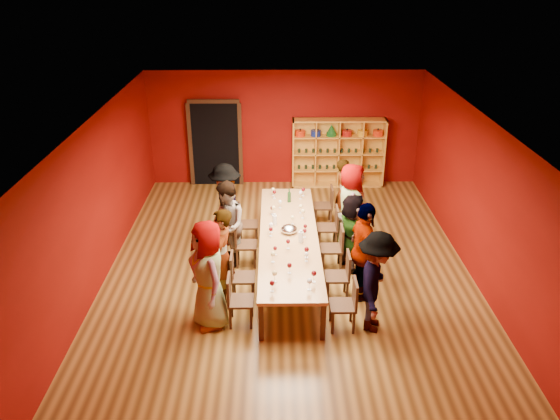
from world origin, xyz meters
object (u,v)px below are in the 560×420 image
object	(u,v)px
chair_person_left_3	(244,222)
shelving_unit	(338,149)
person_right_4	(344,192)
wine_bottle	(289,197)
person_right_0	(376,282)
chair_person_right_4	(327,203)
chair_person_right_0	(348,302)
chair_person_left_0	(236,298)
person_left_2	(227,225)
chair_person_left_1	(238,274)
person_left_3	(226,205)
tasting_table	(289,237)
chair_person_left_2	(242,242)
person_left_0	(208,275)
chair_person_right_3	(331,225)
chair_person_right_1	(342,273)
person_right_3	(351,206)
person_right_1	(364,252)
person_right_2	(352,232)
person_left_1	(222,256)
spittoon_bowl	(289,229)
chair_person_right_2	(336,246)

from	to	relation	value
chair_person_left_3	shelving_unit	bearing A→B (deg)	54.51
person_right_4	wine_bottle	distance (m)	1.32
person_right_0	chair_person_right_4	size ratio (longest dim) A/B	1.96
shelving_unit	wine_bottle	distance (m)	3.10
person_right_0	chair_person_right_0	bearing A→B (deg)	105.51
chair_person_left_0	person_left_2	size ratio (longest dim) A/B	0.51
chair_person_left_1	chair_person_right_0	world-z (taller)	same
person_left_3	tasting_table	bearing A→B (deg)	48.96
chair_person_left_2	person_left_3	world-z (taller)	person_left_3
person_left_0	person_right_4	bearing A→B (deg)	119.87
chair_person_left_1	chair_person_right_3	xyz separation A→B (m)	(1.82, 1.92, 0.00)
person_left_2	wine_bottle	distance (m)	1.82
person_right_4	chair_person_right_1	bearing A→B (deg)	-177.92
chair_person_right_1	chair_person_right_4	distance (m)	2.99
person_right_3	chair_person_left_3	bearing A→B (deg)	92.89
chair_person_left_2	person_right_0	xyz separation A→B (m)	(2.25, -2.06, 0.38)
person_right_1	person_right_3	bearing A→B (deg)	-10.83
chair_person_right_1	person_right_0	bearing A→B (deg)	-63.61
wine_bottle	chair_person_right_0	bearing A→B (deg)	-75.72
person_right_3	person_right_1	bearing A→B (deg)	-173.41
chair_person_right_0	person_right_0	xyz separation A→B (m)	(0.43, 0.00, 0.38)
person_left_0	person_right_4	xyz separation A→B (m)	(2.62, 3.72, -0.17)
chair_person_right_0	tasting_table	bearing A→B (deg)	116.02
person_left_2	chair_person_right_0	bearing A→B (deg)	30.22
person_right_2	person_right_4	distance (m)	1.98
chair_person_left_0	chair_person_left_3	distance (m)	2.80
chair_person_right_1	chair_person_left_0	bearing A→B (deg)	-158.13
person_left_1	person_right_4	world-z (taller)	person_left_1
chair_person_right_3	chair_person_right_0	bearing A→B (deg)	-90.00
person_right_2	spittoon_bowl	size ratio (longest dim) A/B	4.93
person_left_2	chair_person_right_4	distance (m)	2.79
chair_person_left_2	person_right_2	world-z (taller)	person_right_2
tasting_table	chair_person_right_2	size ratio (longest dim) A/B	5.06
spittoon_bowl	person_right_0	bearing A→B (deg)	-55.63
person_right_2	chair_person_right_4	bearing A→B (deg)	-12.96
chair_person_left_2	person_right_2	distance (m)	2.15
person_right_1	chair_person_right_1	bearing A→B (deg)	79.80
chair_person_right_0	person_right_3	world-z (taller)	person_right_3
person_right_0	spittoon_bowl	bearing A→B (deg)	49.89
chair_person_left_0	spittoon_bowl	size ratio (longest dim) A/B	2.81
person_left_0	chair_person_left_3	world-z (taller)	person_left_0
shelving_unit	person_left_3	xyz separation A→B (m)	(-2.68, -3.24, -0.10)
shelving_unit	chair_person_right_0	size ratio (longest dim) A/B	2.70
chair_person_right_1	person_right_1	bearing A→B (deg)	0.00
chair_person_left_0	spittoon_bowl	world-z (taller)	spittoon_bowl
chair_person_right_3	chair_person_right_2	bearing A→B (deg)	-90.00
chair_person_right_1	chair_person_right_2	size ratio (longest dim) A/B	1.00
person_right_2	chair_person_left_2	bearing A→B (deg)	63.74
chair_person_right_3	person_right_4	distance (m)	1.18
chair_person_right_2	person_right_2	distance (m)	0.42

